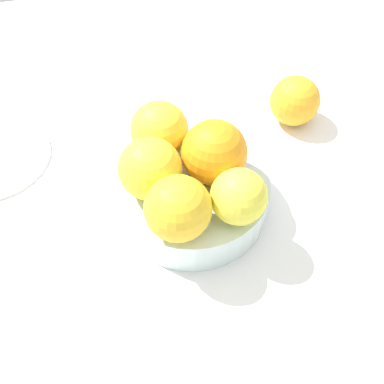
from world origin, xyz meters
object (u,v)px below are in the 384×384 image
(orange_in_bowl_0, at_px, (214,153))
(fruit_bowl, at_px, (192,195))
(orange_in_bowl_4, at_px, (239,197))
(orange_loose_0, at_px, (295,101))
(orange_in_bowl_3, at_px, (151,172))
(orange_in_bowl_1, at_px, (178,208))
(orange_in_bowl_2, at_px, (159,130))

(orange_in_bowl_0, bearing_deg, fruit_bowl, -78.96)
(orange_in_bowl_4, bearing_deg, orange_in_bowl_0, -170.32)
(orange_loose_0, bearing_deg, orange_in_bowl_3, -60.90)
(orange_in_bowl_1, bearing_deg, fruit_bowl, 154.06)
(orange_in_bowl_0, bearing_deg, orange_in_bowl_2, -135.11)
(orange_in_bowl_2, relative_size, orange_in_bowl_3, 0.98)
(orange_in_bowl_2, height_order, orange_in_bowl_3, orange_in_bowl_3)
(fruit_bowl, distance_m, orange_in_bowl_2, 0.09)
(fruit_bowl, bearing_deg, orange_in_bowl_0, 101.04)
(orange_in_bowl_1, relative_size, orange_in_bowl_2, 1.02)
(fruit_bowl, bearing_deg, orange_in_bowl_3, -84.91)
(fruit_bowl, relative_size, orange_in_bowl_0, 2.45)
(orange_in_bowl_4, xyz_separation_m, orange_loose_0, (-0.17, 0.14, -0.04))
(fruit_bowl, distance_m, orange_in_bowl_1, 0.09)
(orange_in_bowl_1, xyz_separation_m, orange_in_bowl_4, (-0.00, 0.06, -0.00))
(orange_in_bowl_3, relative_size, orange_in_bowl_4, 1.15)
(orange_in_bowl_2, distance_m, orange_loose_0, 0.21)
(orange_in_bowl_0, distance_m, orange_in_bowl_4, 0.06)
(fruit_bowl, height_order, orange_in_bowl_0, orange_in_bowl_0)
(orange_in_bowl_3, height_order, orange_loose_0, orange_in_bowl_3)
(orange_in_bowl_4, bearing_deg, orange_loose_0, 141.42)
(orange_in_bowl_3, distance_m, orange_loose_0, 0.26)
(fruit_bowl, distance_m, orange_in_bowl_4, 0.09)
(fruit_bowl, relative_size, orange_in_bowl_4, 2.98)
(orange_in_bowl_1, distance_m, orange_in_bowl_2, 0.11)
(orange_in_bowl_0, bearing_deg, orange_loose_0, 127.41)
(orange_loose_0, bearing_deg, orange_in_bowl_4, -38.58)
(orange_in_bowl_0, xyz_separation_m, orange_in_bowl_1, (0.06, -0.05, -0.00))
(orange_in_bowl_0, distance_m, orange_in_bowl_3, 0.07)
(orange_in_bowl_0, xyz_separation_m, orange_loose_0, (-0.11, 0.15, -0.05))
(orange_in_bowl_2, bearing_deg, orange_in_bowl_4, 28.91)
(orange_in_bowl_0, height_order, orange_in_bowl_1, orange_in_bowl_0)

